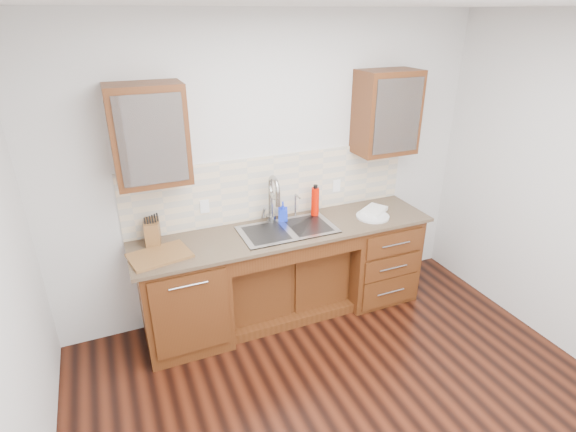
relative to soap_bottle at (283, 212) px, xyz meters
name	(u,v)px	position (x,y,z in m)	size (l,w,h in m)	color
wall_back	(271,169)	(-0.04, 0.19, 0.35)	(4.00, 0.10, 2.70)	silver
base_cabinet_left	(184,297)	(-0.99, -0.17, -0.56)	(0.70, 0.62, 0.88)	#593014
base_cabinet_center	(283,277)	(-0.04, -0.08, -0.65)	(1.20, 0.44, 0.70)	#593014
base_cabinet_right	(373,254)	(0.91, -0.17, -0.56)	(0.70, 0.62, 0.88)	#593014
countertop	(287,231)	(-0.04, -0.18, -0.11)	(2.70, 0.65, 0.03)	#84705B
backsplash	(274,186)	(-0.04, 0.13, 0.20)	(2.70, 0.02, 0.59)	beige
sink	(288,239)	(-0.04, -0.20, -0.18)	(0.84, 0.46, 0.19)	#9E9EA5
faucet	(270,201)	(-0.11, 0.03, 0.11)	(0.04, 0.04, 0.40)	#999993
filter_tap	(295,205)	(0.14, 0.04, 0.03)	(0.02, 0.02, 0.24)	#999993
upper_cabinet_left	(149,135)	(-1.09, -0.03, 0.82)	(0.55, 0.34, 0.75)	#593014
upper_cabinet_right	(386,113)	(1.01, -0.03, 0.82)	(0.55, 0.34, 0.75)	#593014
outlet_left	(205,206)	(-0.69, 0.12, 0.12)	(0.08, 0.01, 0.12)	white
outlet_right	(336,186)	(0.61, 0.12, 0.12)	(0.08, 0.01, 0.12)	white
soap_bottle	(283,212)	(0.00, 0.00, 0.00)	(0.08, 0.08, 0.18)	#142FD3
water_bottle	(315,202)	(0.32, -0.01, 0.05)	(0.07, 0.07, 0.28)	red
plate	(373,216)	(0.80, -0.25, -0.08)	(0.31, 0.31, 0.02)	silver
dish_towel	(374,210)	(0.86, -0.19, -0.06)	(0.24, 0.17, 0.04)	white
knife_block	(153,232)	(-1.15, 0.01, 0.01)	(0.11, 0.19, 0.21)	brown
cutting_board	(160,256)	(-1.14, -0.24, -0.08)	(0.46, 0.32, 0.02)	brown
cup_left_a	(140,143)	(-1.16, -0.03, 0.77)	(0.11, 0.11, 0.09)	silver
cup_left_b	(158,141)	(-1.02, -0.03, 0.77)	(0.11, 0.11, 0.10)	white
cup_right_a	(371,120)	(0.86, -0.03, 0.77)	(0.11, 0.11, 0.09)	white
cup_right_b	(394,118)	(1.10, -0.03, 0.77)	(0.10, 0.10, 0.09)	white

